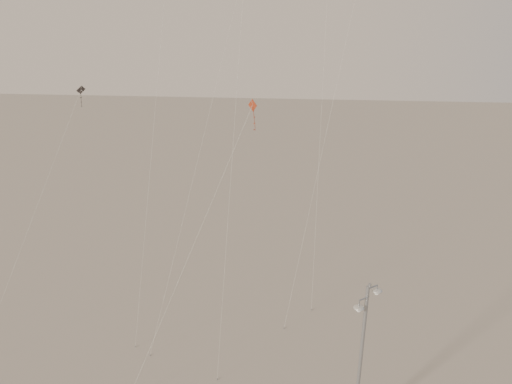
{
  "coord_description": "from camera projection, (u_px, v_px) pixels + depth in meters",
  "views": [
    {
      "loc": [
        -0.04,
        -23.22,
        22.6
      ],
      "look_at": [
        -2.34,
        5.0,
        11.35
      ],
      "focal_mm": 40.0,
      "sensor_mm": 36.0,
      "label": 1
    }
  ],
  "objects": [
    {
      "name": "street_lamp",
      "position": [
        361.0,
        357.0,
        27.92
      ],
      "size": [
        1.38,
        1.2,
        8.9
      ],
      "color": "#9A9DA2",
      "rests_on": "ground"
    },
    {
      "name": "kite_3",
      "position": [
        226.0,
        170.0,
        30.86
      ],
      "size": [
        6.84,
        5.56,
        16.02
      ],
      "rotation": [
        0.0,
        0.0,
        -0.58
      ],
      "color": "maroon",
      "rests_on": "ground"
    },
    {
      "name": "kite_6",
      "position": [
        55.0,
        160.0,
        37.11
      ],
      "size": [
        4.74,
        10.28,
        15.2
      ],
      "rotation": [
        0.0,
        0.0,
        0.8
      ],
      "color": "black",
      "rests_on": "ground"
    }
  ]
}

